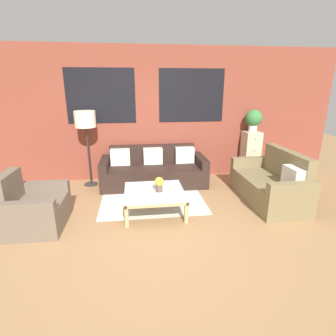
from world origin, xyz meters
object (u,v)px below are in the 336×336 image
Objects in this scene: couch_dark at (154,171)px; floor_lamp at (85,122)px; coffee_table at (154,194)px; potted_plant at (254,119)px; flower_vase at (159,183)px; settee_vintage at (271,185)px; armchair_corner at (33,209)px; drawer_cabinet at (250,154)px.

couch_dark is 1.40× the size of floor_lamp.
couch_dark reaches higher than coffee_table.
coffee_table is 2.01× the size of potted_plant.
potted_plant is at bearing 33.59° from coffee_table.
flower_vase is at bearing -17.37° from coffee_table.
settee_vintage reaches higher than armchair_corner.
flower_vase is at bearing -90.47° from couch_dark.
armchair_corner is 0.60× the size of floor_lamp.
potted_plant is (-0.00, 0.00, 0.79)m from drawer_cabinet.
drawer_cabinet reaches higher than coffee_table.
coffee_table is (-2.10, -0.16, 0.00)m from settee_vintage.
floor_lamp reaches higher than drawer_cabinet.
potted_plant is (4.11, 1.79, 1.03)m from armchair_corner.
drawer_cabinet is (2.31, 1.53, 0.20)m from coffee_table.
drawer_cabinet is 0.79m from potted_plant.
floor_lamp is 3.64m from drawer_cabinet.
settee_vintage is 1.40m from drawer_cabinet.
drawer_cabinet is at bearing 1.82° from floor_lamp.
floor_lamp reaches higher than armchair_corner.
flower_vase is (1.32, -1.44, -0.82)m from floor_lamp.
floor_lamp is at bearing 175.15° from couch_dark.
settee_vintage is 1.56× the size of drawer_cabinet.
armchair_corner is at bearing -140.41° from couch_dark.
floor_lamp is 3.20× the size of potted_plant.
drawer_cabinet reaches higher than couch_dark.
coffee_table is at bearing 162.63° from flower_vase.
flower_vase reaches higher than coffee_table.
settee_vintage is 6.64× the size of flower_vase.
couch_dark is at bearing 86.09° from coffee_table.
flower_vase is at bearing -47.68° from floor_lamp.
armchair_corner is at bearing -173.05° from flower_vase.
drawer_cabinet reaches higher than armchair_corner.
armchair_corner is at bearing -108.54° from floor_lamp.
armchair_corner is 0.89× the size of drawer_cabinet.
drawer_cabinet is (3.54, 0.11, -0.81)m from floor_lamp.
armchair_corner reaches higher than couch_dark.
potted_plant reaches higher than armchair_corner.
drawer_cabinet reaches higher than flower_vase.
couch_dark is at bearing 150.35° from settee_vintage.
armchair_corner is at bearing -156.50° from drawer_cabinet.
couch_dark is at bearing -174.21° from potted_plant.
drawer_cabinet is (2.22, 0.22, 0.23)m from couch_dark.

